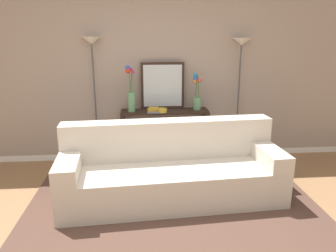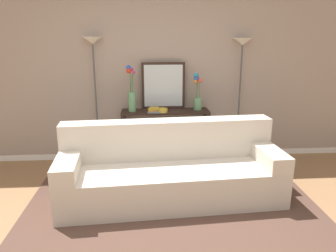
{
  "view_description": "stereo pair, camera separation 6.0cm",
  "coord_description": "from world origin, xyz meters",
  "px_view_note": "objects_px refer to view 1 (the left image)",
  "views": [
    {
      "loc": [
        -0.08,
        -2.46,
        1.85
      ],
      "look_at": [
        0.26,
        1.52,
        0.73
      ],
      "focal_mm": 34.88,
      "sensor_mm": 36.0,
      "label": 1
    },
    {
      "loc": [
        -0.02,
        -2.47,
        1.85
      ],
      "look_at": [
        0.26,
        1.52,
        0.73
      ],
      "focal_mm": 34.88,
      "sensor_mm": 36.0,
      "label": 2
    }
  ],
  "objects_px": {
    "fruit_bowl": "(162,110)",
    "book_stack": "(153,110)",
    "console_table": "(165,127)",
    "floor_lamp_right": "(240,65)",
    "couch": "(171,172)",
    "wall_mirror": "(163,86)",
    "vase_short_flowers": "(197,94)",
    "floor_lamp_left": "(93,65)",
    "vase_tall_flowers": "(131,95)",
    "book_row_under_console": "(141,159)"
  },
  "relations": [
    {
      "from": "vase_short_flowers",
      "to": "wall_mirror",
      "type": "bearing_deg",
      "value": 166.94
    },
    {
      "from": "floor_lamp_left",
      "to": "vase_tall_flowers",
      "type": "relative_size",
      "value": 2.82
    },
    {
      "from": "vase_short_flowers",
      "to": "console_table",
      "type": "bearing_deg",
      "value": -177.13
    },
    {
      "from": "floor_lamp_right",
      "to": "fruit_bowl",
      "type": "height_order",
      "value": "floor_lamp_right"
    },
    {
      "from": "fruit_bowl",
      "to": "vase_short_flowers",
      "type": "bearing_deg",
      "value": 13.27
    },
    {
      "from": "vase_tall_flowers",
      "to": "book_row_under_console",
      "type": "xyz_separation_m",
      "value": [
        0.11,
        0.02,
        -0.98
      ]
    },
    {
      "from": "floor_lamp_left",
      "to": "book_stack",
      "type": "distance_m",
      "value": 1.05
    },
    {
      "from": "floor_lamp_right",
      "to": "fruit_bowl",
      "type": "xyz_separation_m",
      "value": [
        -1.16,
        -0.22,
        -0.59
      ]
    },
    {
      "from": "wall_mirror",
      "to": "vase_tall_flowers",
      "type": "height_order",
      "value": "wall_mirror"
    },
    {
      "from": "wall_mirror",
      "to": "fruit_bowl",
      "type": "xyz_separation_m",
      "value": [
        -0.03,
        -0.23,
        -0.31
      ]
    },
    {
      "from": "console_table",
      "to": "floor_lamp_right",
      "type": "height_order",
      "value": "floor_lamp_right"
    },
    {
      "from": "vase_short_flowers",
      "to": "book_stack",
      "type": "bearing_deg",
      "value": -168.57
    },
    {
      "from": "floor_lamp_left",
      "to": "wall_mirror",
      "type": "xyz_separation_m",
      "value": [
        0.98,
        0.01,
        -0.3
      ]
    },
    {
      "from": "floor_lamp_right",
      "to": "book_stack",
      "type": "distance_m",
      "value": 1.42
    },
    {
      "from": "floor_lamp_right",
      "to": "console_table",
      "type": "bearing_deg",
      "value": -173.76
    },
    {
      "from": "floor_lamp_right",
      "to": "book_row_under_console",
      "type": "xyz_separation_m",
      "value": [
        -1.47,
        -0.12,
        -1.36
      ]
    },
    {
      "from": "book_stack",
      "to": "fruit_bowl",
      "type": "bearing_deg",
      "value": 3.1
    },
    {
      "from": "floor_lamp_left",
      "to": "book_row_under_console",
      "type": "bearing_deg",
      "value": -10.87
    },
    {
      "from": "floor_lamp_left",
      "to": "floor_lamp_right",
      "type": "xyz_separation_m",
      "value": [
        2.11,
        0.0,
        -0.02
      ]
    },
    {
      "from": "fruit_bowl",
      "to": "book_stack",
      "type": "relative_size",
      "value": 0.8
    },
    {
      "from": "floor_lamp_left",
      "to": "book_row_under_console",
      "type": "height_order",
      "value": "floor_lamp_left"
    },
    {
      "from": "book_row_under_console",
      "to": "vase_tall_flowers",
      "type": "bearing_deg",
      "value": -168.18
    },
    {
      "from": "console_table",
      "to": "floor_lamp_left",
      "type": "relative_size",
      "value": 0.69
    },
    {
      "from": "console_table",
      "to": "vase_short_flowers",
      "type": "bearing_deg",
      "value": 2.87
    },
    {
      "from": "floor_lamp_left",
      "to": "vase_short_flowers",
      "type": "relative_size",
      "value": 3.4
    },
    {
      "from": "wall_mirror",
      "to": "book_row_under_console",
      "type": "relative_size",
      "value": 2.21
    },
    {
      "from": "wall_mirror",
      "to": "fruit_bowl",
      "type": "height_order",
      "value": "wall_mirror"
    },
    {
      "from": "console_table",
      "to": "fruit_bowl",
      "type": "bearing_deg",
      "value": -116.5
    },
    {
      "from": "vase_short_flowers",
      "to": "fruit_bowl",
      "type": "xyz_separation_m",
      "value": [
        -0.51,
        -0.12,
        -0.2
      ]
    },
    {
      "from": "wall_mirror",
      "to": "book_row_under_console",
      "type": "bearing_deg",
      "value": -158.42
    },
    {
      "from": "console_table",
      "to": "floor_lamp_left",
      "type": "height_order",
      "value": "floor_lamp_left"
    },
    {
      "from": "couch",
      "to": "vase_short_flowers",
      "type": "xyz_separation_m",
      "value": [
        0.48,
        1.12,
        0.7
      ]
    },
    {
      "from": "console_table",
      "to": "vase_tall_flowers",
      "type": "height_order",
      "value": "vase_tall_flowers"
    },
    {
      "from": "vase_tall_flowers",
      "to": "book_row_under_console",
      "type": "distance_m",
      "value": 0.99
    },
    {
      "from": "vase_tall_flowers",
      "to": "couch",
      "type": "bearing_deg",
      "value": -66.43
    },
    {
      "from": "floor_lamp_right",
      "to": "book_row_under_console",
      "type": "relative_size",
      "value": 5.93
    },
    {
      "from": "fruit_bowl",
      "to": "book_row_under_console",
      "type": "height_order",
      "value": "fruit_bowl"
    },
    {
      "from": "book_stack",
      "to": "book_row_under_console",
      "type": "height_order",
      "value": "book_stack"
    },
    {
      "from": "couch",
      "to": "console_table",
      "type": "distance_m",
      "value": 1.12
    },
    {
      "from": "console_table",
      "to": "floor_lamp_right",
      "type": "xyz_separation_m",
      "value": [
        1.11,
        0.12,
        0.87
      ]
    },
    {
      "from": "floor_lamp_left",
      "to": "book_row_under_console",
      "type": "relative_size",
      "value": 5.99
    },
    {
      "from": "console_table",
      "to": "floor_lamp_right",
      "type": "bearing_deg",
      "value": 6.24
    },
    {
      "from": "console_table",
      "to": "book_row_under_console",
      "type": "bearing_deg",
      "value": 180.0
    },
    {
      "from": "vase_tall_flowers",
      "to": "floor_lamp_left",
      "type": "bearing_deg",
      "value": 164.36
    },
    {
      "from": "book_stack",
      "to": "book_row_under_console",
      "type": "distance_m",
      "value": 0.81
    },
    {
      "from": "console_table",
      "to": "vase_tall_flowers",
      "type": "bearing_deg",
      "value": -177.14
    },
    {
      "from": "floor_lamp_left",
      "to": "book_stack",
      "type": "height_order",
      "value": "floor_lamp_left"
    },
    {
      "from": "console_table",
      "to": "wall_mirror",
      "type": "distance_m",
      "value": 0.61
    },
    {
      "from": "couch",
      "to": "floor_lamp_right",
      "type": "distance_m",
      "value": 1.99
    },
    {
      "from": "floor_lamp_left",
      "to": "book_stack",
      "type": "relative_size",
      "value": 9.6
    }
  ]
}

